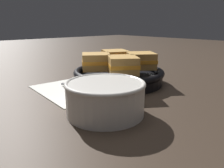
% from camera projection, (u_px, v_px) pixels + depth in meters
% --- Properties ---
extents(ground_plane, '(4.00, 4.00, 0.00)m').
position_uv_depth(ground_plane, '(101.00, 96.00, 0.53)').
color(ground_plane, '#382B21').
extents(napkin, '(0.22, 0.19, 0.00)m').
position_uv_depth(napkin, '(76.00, 89.00, 0.58)').
color(napkin, white).
rests_on(napkin, ground_plane).
extents(soup_bowl, '(0.15, 0.15, 0.06)m').
position_uv_depth(soup_bowl, '(105.00, 96.00, 0.42)').
color(soup_bowl, silver).
rests_on(soup_bowl, ground_plane).
extents(spoon, '(0.14, 0.08, 0.01)m').
position_uv_depth(spoon, '(96.00, 88.00, 0.57)').
color(spoon, '#9E9EA3').
rests_on(spoon, napkin).
extents(skillet, '(0.26, 0.36, 0.04)m').
position_uv_depth(skillet, '(119.00, 76.00, 0.64)').
color(skillet, black).
rests_on(skillet, ground_plane).
extents(sandwich_near_left, '(0.11, 0.11, 0.05)m').
position_uv_depth(sandwich_near_left, '(96.00, 62.00, 0.62)').
color(sandwich_near_left, '#C18E47').
rests_on(sandwich_near_left, skillet).
extents(sandwich_near_right, '(0.11, 0.11, 0.05)m').
position_uv_depth(sandwich_near_right, '(123.00, 65.00, 0.57)').
color(sandwich_near_right, '#C18E47').
rests_on(sandwich_near_right, skillet).
extents(sandwich_far_left, '(0.11, 0.11, 0.05)m').
position_uv_depth(sandwich_far_left, '(141.00, 61.00, 0.64)').
color(sandwich_far_left, '#C18E47').
rests_on(sandwich_far_left, skillet).
extents(sandwich_far_right, '(0.10, 0.10, 0.05)m').
position_uv_depth(sandwich_far_right, '(115.00, 58.00, 0.69)').
color(sandwich_far_right, '#C18E47').
rests_on(sandwich_far_right, skillet).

